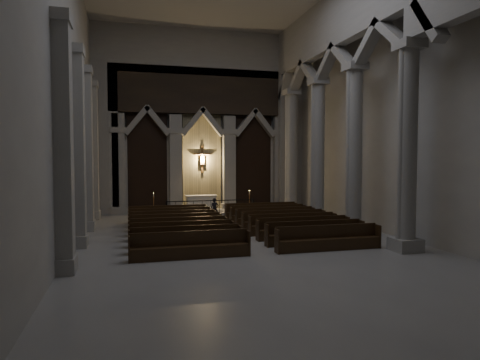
{
  "coord_description": "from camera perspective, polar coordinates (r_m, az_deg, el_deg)",
  "views": [
    {
      "loc": [
        -4.83,
        -16.68,
        3.61
      ],
      "look_at": [
        0.34,
        3.0,
        2.54
      ],
      "focal_mm": 32.0,
      "sensor_mm": 36.0,
      "label": 1
    }
  ],
  "objects": [
    {
      "name": "candle_stand_left",
      "position": [
        26.46,
        -11.44,
        -4.01
      ],
      "size": [
        0.25,
        0.25,
        1.49
      ],
      "color": "#B47B37",
      "rests_on": "ground"
    },
    {
      "name": "sanctuary_wall",
      "position": [
        28.79,
        -5.03,
        8.99
      ],
      "size": [
        14.0,
        0.77,
        12.0
      ],
      "color": "#9E9B93",
      "rests_on": "ground"
    },
    {
      "name": "sanctuary_step",
      "position": [
        27.93,
        -4.64,
        -4.27
      ],
      "size": [
        8.5,
        2.6,
        0.15
      ],
      "primitive_type": "cube",
      "color": "#9E9B93",
      "rests_on": "ground"
    },
    {
      "name": "worshipper",
      "position": [
        24.73,
        -3.39,
        -3.9
      ],
      "size": [
        0.49,
        0.35,
        1.28
      ],
      "primitive_type": "imported",
      "rotation": [
        0.0,
        0.0,
        -0.1
      ],
      "color": "black",
      "rests_on": "ground"
    },
    {
      "name": "left_pilasters",
      "position": [
        20.28,
        -20.18,
        3.67
      ],
      "size": [
        0.6,
        13.0,
        8.03
      ],
      "color": "#9E9B93",
      "rests_on": "ground"
    },
    {
      "name": "right_arcade",
      "position": [
        21.19,
        15.31,
        14.38
      ],
      "size": [
        1.0,
        24.0,
        12.0
      ],
      "color": "#9E9B93",
      "rests_on": "ground"
    },
    {
      "name": "room",
      "position": [
        17.82,
        1.46,
        15.95
      ],
      "size": [
        24.0,
        24.1,
        12.0
      ],
      "color": "#989690",
      "rests_on": "ground"
    },
    {
      "name": "altar_rail",
      "position": [
        25.97,
        -3.9,
        -3.42
      ],
      "size": [
        5.41,
        0.09,
        1.06
      ],
      "color": "black",
      "rests_on": "ground"
    },
    {
      "name": "pews",
      "position": [
        20.29,
        -0.74,
        -6.34
      ],
      "size": [
        9.73,
        9.14,
        0.97
      ],
      "color": "black",
      "rests_on": "ground"
    },
    {
      "name": "altar",
      "position": [
        27.9,
        -5.2,
        -3.07
      ],
      "size": [
        2.01,
        0.8,
        1.02
      ],
      "color": "silver",
      "rests_on": "sanctuary_step"
    },
    {
      "name": "candle_stand_right",
      "position": [
        27.49,
        1.27,
        -3.67
      ],
      "size": [
        0.26,
        0.26,
        1.52
      ],
      "color": "#B47B37",
      "rests_on": "ground"
    }
  ]
}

